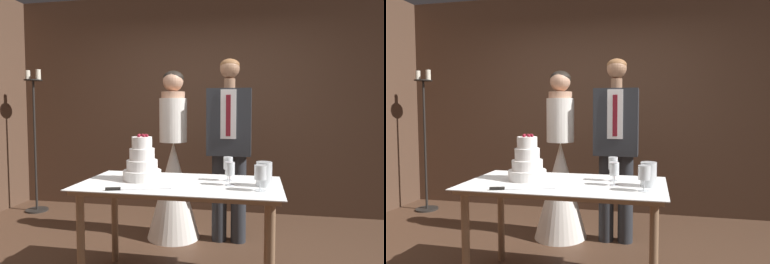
% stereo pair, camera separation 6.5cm
% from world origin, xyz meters
% --- Properties ---
extents(wall_back, '(5.48, 0.12, 2.80)m').
position_xyz_m(wall_back, '(0.00, 2.04, 1.40)').
color(wall_back, '#513828').
rests_on(wall_back, ground_plane).
extents(cake_table, '(1.47, 0.76, 0.78)m').
position_xyz_m(cake_table, '(0.07, 0.05, 0.69)').
color(cake_table, '#8E6B4C').
rests_on(cake_table, ground_plane).
extents(tiered_cake, '(0.29, 0.29, 0.35)m').
position_xyz_m(tiered_cake, '(-0.24, 0.10, 0.90)').
color(tiered_cake, white).
rests_on(tiered_cake, cake_table).
extents(cake_knife, '(0.43, 0.15, 0.02)m').
position_xyz_m(cake_knife, '(-0.24, -0.24, 0.78)').
color(cake_knife, silver).
rests_on(cake_knife, cake_table).
extents(wine_glass_near, '(0.08, 0.08, 0.17)m').
position_xyz_m(wine_glass_near, '(0.65, -0.10, 0.89)').
color(wine_glass_near, silver).
rests_on(wine_glass_near, cake_table).
extents(wine_glass_middle, '(0.07, 0.07, 0.18)m').
position_xyz_m(wine_glass_middle, '(0.41, 0.19, 0.90)').
color(wine_glass_middle, silver).
rests_on(wine_glass_middle, cake_table).
extents(wine_glass_far, '(0.07, 0.07, 0.17)m').
position_xyz_m(wine_glass_far, '(0.44, 0.03, 0.89)').
color(wine_glass_far, silver).
rests_on(wine_glass_far, cake_table).
extents(hurricane_candle, '(0.11, 0.11, 0.17)m').
position_xyz_m(hurricane_candle, '(0.68, 0.05, 0.86)').
color(hurricane_candle, silver).
rests_on(hurricane_candle, cake_table).
extents(bride, '(0.54, 0.54, 1.71)m').
position_xyz_m(bride, '(-0.21, 0.98, 0.63)').
color(bride, white).
rests_on(bride, ground_plane).
extents(groom, '(0.42, 0.25, 1.81)m').
position_xyz_m(groom, '(0.35, 0.98, 1.00)').
color(groom, '#282B30').
rests_on(groom, ground_plane).
extents(candle_stand, '(0.28, 0.28, 1.82)m').
position_xyz_m(candle_stand, '(-2.18, 1.53, 0.84)').
color(candle_stand, black).
rests_on(candle_stand, ground_plane).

